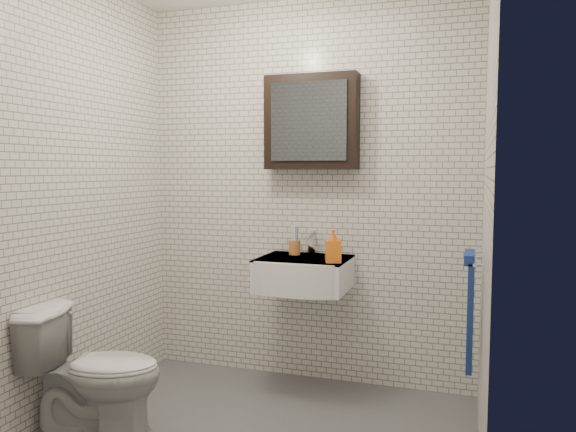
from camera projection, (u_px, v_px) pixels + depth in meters
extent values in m
cube|color=silver|center=(307.00, 192.00, 3.69)|extent=(2.20, 0.02, 2.50)
cube|color=silver|center=(130.00, 216.00, 1.80)|extent=(2.20, 0.02, 2.50)
cube|color=silver|center=(65.00, 196.00, 3.10)|extent=(0.02, 2.00, 2.50)
cube|color=silver|center=(487.00, 204.00, 2.40)|extent=(0.02, 2.00, 2.50)
cube|color=white|center=(304.00, 273.00, 3.51)|extent=(0.55, 0.45, 0.20)
cylinder|color=silver|center=(305.00, 259.00, 3.52)|extent=(0.31, 0.31, 0.02)
cylinder|color=silver|center=(305.00, 258.00, 3.52)|extent=(0.04, 0.04, 0.01)
cube|color=white|center=(304.00, 258.00, 3.50)|extent=(0.55, 0.45, 0.01)
cylinder|color=silver|center=(312.00, 249.00, 3.65)|extent=(0.06, 0.06, 0.06)
cylinder|color=silver|center=(312.00, 240.00, 3.65)|extent=(0.03, 0.03, 0.08)
cylinder|color=silver|center=(309.00, 237.00, 3.59)|extent=(0.02, 0.12, 0.02)
cube|color=silver|center=(313.00, 231.00, 3.67)|extent=(0.02, 0.09, 0.01)
cube|color=black|center=(312.00, 122.00, 3.58)|extent=(0.60, 0.14, 0.60)
cube|color=#3F444C|center=(308.00, 121.00, 3.50)|extent=(0.49, 0.01, 0.49)
cylinder|color=silver|center=(475.00, 261.00, 2.77)|extent=(0.02, 0.30, 0.02)
cylinder|color=silver|center=(479.00, 257.00, 2.89)|extent=(0.04, 0.02, 0.02)
cylinder|color=silver|center=(479.00, 265.00, 2.64)|extent=(0.04, 0.02, 0.02)
cube|color=navy|center=(470.00, 314.00, 2.80)|extent=(0.03, 0.26, 0.54)
cube|color=navy|center=(470.00, 257.00, 2.78)|extent=(0.05, 0.26, 0.05)
cylinder|color=#BA6C2E|center=(295.00, 248.00, 3.62)|extent=(0.08, 0.08, 0.09)
cylinder|color=white|center=(292.00, 238.00, 3.61)|extent=(0.02, 0.03, 0.18)
cylinder|color=#3964B6|center=(296.00, 240.00, 3.61)|extent=(0.01, 0.02, 0.16)
cylinder|color=white|center=(295.00, 237.00, 3.63)|extent=(0.02, 0.03, 0.18)
cylinder|color=#3964B6|center=(298.00, 239.00, 3.62)|extent=(0.02, 0.04, 0.17)
imported|color=orange|center=(333.00, 246.00, 3.31)|extent=(0.12, 0.12, 0.20)
imported|color=silver|center=(95.00, 372.00, 2.92)|extent=(0.76, 0.55, 0.70)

